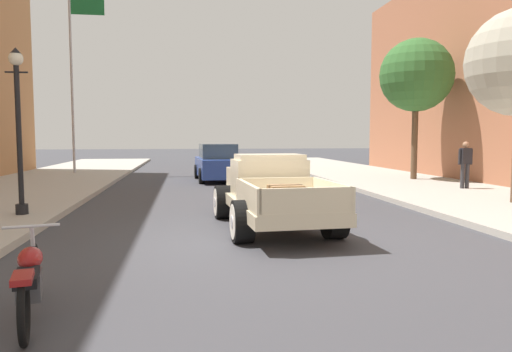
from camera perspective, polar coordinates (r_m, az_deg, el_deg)
ground_plane at (r=8.95m, az=1.56°, el=-7.93°), size 140.00×140.00×0.00m
hotrod_truck_cream at (r=10.48m, az=1.66°, el=-1.89°), size 2.37×5.01×1.58m
motorcycle_parked at (r=5.75m, az=-25.56°, el=-11.05°), size 0.73×2.08×0.93m
car_background_blue at (r=21.30m, az=-4.63°, el=1.49°), size 2.04×4.38×1.65m
pedestrian_sidewalk_right at (r=18.23m, az=23.84°, el=1.57°), size 0.53×0.22×1.65m
street_lamp_near at (r=12.33m, az=-26.65°, el=6.20°), size 0.50×0.32×3.85m
flagpole at (r=25.88m, az=-20.82°, el=12.88°), size 1.74×0.16×9.16m
street_tree_second at (r=21.68m, az=18.69°, el=11.34°), size 3.09×3.09×5.97m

